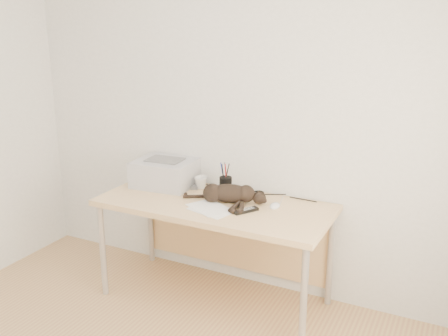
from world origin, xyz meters
The scene contains 11 objects.
wall_back centered at (0.00, 1.75, 1.30)m, with size 3.50×3.50×0.00m, color white.
desk centered at (0.00, 1.48, 0.61)m, with size 1.60×0.70×0.74m.
printer centered at (-0.50, 1.56, 0.84)m, with size 0.46×0.40×0.20m.
papers centered at (0.04, 1.27, 0.74)m, with size 0.37×0.31×0.01m.
cat centered at (0.08, 1.43, 0.80)m, with size 0.60×0.29×0.13m.
mug centered at (-0.23, 1.61, 0.78)m, with size 0.09×0.09×0.09m, color white.
pen_cup centered at (-0.01, 1.59, 0.80)m, with size 0.09×0.09×0.23m.
remote_grey centered at (-0.30, 1.64, 0.75)m, with size 0.05×0.19×0.02m, color slate.
remote_black centered at (0.27, 1.33, 0.75)m, with size 0.05×0.18×0.02m, color black.
mouse centered at (0.40, 1.50, 0.76)m, with size 0.07×0.11×0.04m, color white.
cable_tangle centered at (0.00, 1.70, 0.75)m, with size 1.36×0.08×0.01m, color black, non-canonical shape.
Camera 1 is at (1.49, -1.44, 1.94)m, focal length 40.00 mm.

